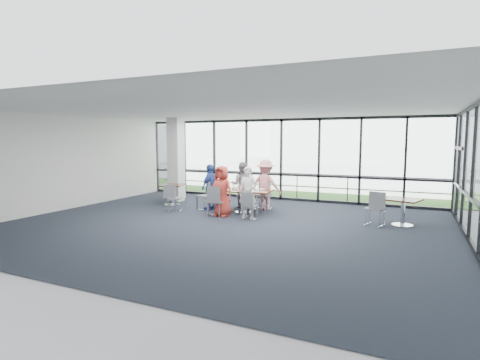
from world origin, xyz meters
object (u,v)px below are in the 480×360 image
at_px(diner_near_right, 248,193).
at_px(chair_main_fr, 263,195).
at_px(structural_column, 176,160).
at_px(chair_spare_la, 175,198).
at_px(main_table, 244,194).
at_px(chair_main_nr, 250,206).
at_px(side_table_left, 172,188).
at_px(diner_far_right, 265,185).
at_px(chair_main_fl, 244,195).
at_px(chair_spare_lb, 170,187).
at_px(diner_near_left, 222,191).
at_px(side_table_right, 403,203).
at_px(diner_far_left, 242,185).
at_px(chair_main_nl, 217,202).
at_px(chair_main_end, 206,196).
at_px(chair_spare_r, 375,209).
at_px(diner_end, 211,187).

bearing_deg(diner_near_right, chair_main_fr, 91.95).
relative_size(structural_column, chair_spare_la, 3.65).
bearing_deg(main_table, chair_main_nr, -58.21).
height_order(side_table_left, diner_near_right, diner_near_right).
xyz_separation_m(diner_far_right, chair_main_fl, (-0.85, 0.11, -0.42)).
relative_size(side_table_left, chair_main_fl, 1.18).
distance_m(chair_main_fl, chair_spare_lb, 3.46).
bearing_deg(diner_near_left, chair_spare_lb, 156.11).
height_order(side_table_right, diner_far_left, diner_far_left).
distance_m(diner_far_right, chair_main_nr, 1.78).
distance_m(diner_far_right, chair_main_nl, 2.00).
xyz_separation_m(diner_near_right, diner_far_left, (-0.91, 1.59, 0.02)).
relative_size(chair_main_fr, chair_main_end, 1.02).
bearing_deg(chair_spare_lb, diner_near_left, 172.68).
relative_size(chair_main_end, chair_spare_r, 1.00).
xyz_separation_m(side_table_right, chair_spare_la, (-6.95, -0.82, -0.19)).
relative_size(structural_column, diner_end, 2.06).
distance_m(chair_main_nr, chair_main_end, 2.14).
distance_m(side_table_left, chair_spare_lb, 1.42).
height_order(main_table, chair_main_fr, chair_main_fr).
bearing_deg(chair_main_nr, chair_main_nl, -179.98).
distance_m(side_table_right, chair_main_end, 6.14).
height_order(side_table_right, chair_spare_r, chair_spare_r).
distance_m(side_table_right, chair_main_nl, 5.37).
bearing_deg(chair_spare_la, chair_main_fl, 19.60).
height_order(diner_near_left, diner_near_right, diner_near_right).
relative_size(side_table_left, diner_far_left, 0.63).
bearing_deg(diner_far_right, structural_column, -2.39).
bearing_deg(chair_main_end, diner_end, 119.95).
bearing_deg(diner_far_left, side_table_right, 160.09).
bearing_deg(diner_near_left, side_table_right, 18.07).
height_order(diner_near_left, chair_spare_la, diner_near_left).
distance_m(structural_column, chair_spare_la, 2.48).
height_order(chair_spare_la, chair_spare_lb, chair_spare_lb).
distance_m(chair_main_nr, chair_spare_r, 3.54).
relative_size(diner_end, chair_main_nl, 1.69).
bearing_deg(diner_near_left, diner_far_right, 71.18).
bearing_deg(chair_spare_la, diner_far_right, 7.09).
height_order(side_table_left, chair_main_fl, chair_main_fl).
distance_m(chair_main_fr, chair_main_end, 1.94).
bearing_deg(chair_main_nl, chair_main_nr, -4.73).
bearing_deg(diner_end, diner_near_right, 71.72).
xyz_separation_m(structural_column, main_table, (3.37, -1.11, -0.99)).
xyz_separation_m(diner_near_left, diner_far_right, (0.83, 1.62, 0.06)).
bearing_deg(diner_near_left, structural_column, 155.51).
bearing_deg(chair_spare_la, side_table_right, -16.72).
bearing_deg(chair_spare_lb, chair_main_nr, 177.78).
height_order(diner_near_right, chair_main_nl, diner_near_right).
distance_m(chair_main_nl, chair_main_fr, 1.94).
xyz_separation_m(chair_main_nr, chair_spare_r, (3.48, 0.67, 0.06)).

